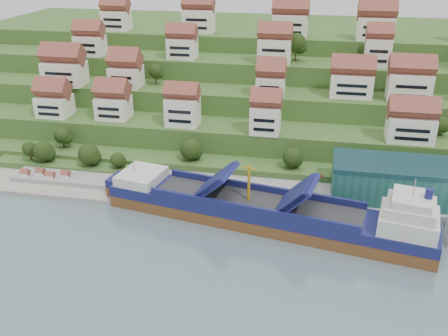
# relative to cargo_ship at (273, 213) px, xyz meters

# --- Properties ---
(ground) EXTENTS (300.00, 300.00, 0.00)m
(ground) POSITION_rel_cargo_ship_xyz_m (-7.77, 0.23, -3.43)
(ground) COLOR slate
(ground) RESTS_ON ground
(quay) EXTENTS (180.00, 14.00, 2.20)m
(quay) POSITION_rel_cargo_ship_xyz_m (12.23, 15.23, -2.33)
(quay) COLOR gray
(quay) RESTS_ON ground
(pebble_beach) EXTENTS (45.00, 20.00, 1.00)m
(pebble_beach) POSITION_rel_cargo_ship_xyz_m (-65.77, 12.23, -2.93)
(pebble_beach) COLOR gray
(pebble_beach) RESTS_ON ground
(hillside) EXTENTS (260.00, 128.00, 31.00)m
(hillside) POSITION_rel_cargo_ship_xyz_m (-7.77, 103.79, 7.23)
(hillside) COLOR #2D4C1E
(hillside) RESTS_ON ground
(hillside_village) EXTENTS (158.69, 62.50, 28.99)m
(hillside_village) POSITION_rel_cargo_ship_xyz_m (-5.36, 61.95, 21.39)
(hillside_village) COLOR white
(hillside_village) RESTS_ON ground
(hillside_trees) EXTENTS (137.99, 62.93, 31.71)m
(hillside_trees) POSITION_rel_cargo_ship_xyz_m (-22.76, 42.64, 12.41)
(hillside_trees) COLOR #233913
(hillside_trees) RESTS_ON ground
(flagpole) EXTENTS (1.28, 0.16, 8.00)m
(flagpole) POSITION_rel_cargo_ship_xyz_m (10.34, 10.23, 3.45)
(flagpole) COLOR gray
(flagpole) RESTS_ON quay
(beach_huts) EXTENTS (14.40, 3.70, 2.20)m
(beach_huts) POSITION_rel_cargo_ship_xyz_m (-67.77, 10.98, -1.33)
(beach_huts) COLOR white
(beach_huts) RESTS_ON pebble_beach
(cargo_ship) EXTENTS (82.84, 26.95, 18.21)m
(cargo_ship) POSITION_rel_cargo_ship_xyz_m (0.00, 0.00, 0.00)
(cargo_ship) COLOR brown
(cargo_ship) RESTS_ON ground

